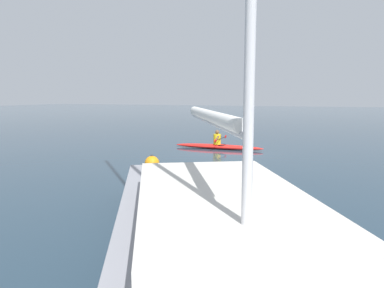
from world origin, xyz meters
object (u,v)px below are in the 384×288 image
(kayak, at_px, (218,147))
(mooring_buoy_orange_mid, at_px, (152,163))
(kayaker, at_px, (217,138))
(sailboat_mid_row, at_px, (228,253))

(kayak, height_order, mooring_buoy_orange_mid, mooring_buoy_orange_mid)
(kayaker, distance_m, sailboat_mid_row, 13.77)
(kayak, xyz_separation_m, mooring_buoy_orange_mid, (0.75, 6.09, 0.15))
(kayak, xyz_separation_m, kayaker, (0.05, 0.00, 0.43))
(sailboat_mid_row, relative_size, mooring_buoy_orange_mid, 22.64)
(sailboat_mid_row, distance_m, mooring_buoy_orange_mid, 8.57)
(kayak, xyz_separation_m, sailboat_mid_row, (-4.14, 13.12, 0.44))
(sailboat_mid_row, xyz_separation_m, mooring_buoy_orange_mid, (4.89, -7.02, -0.29))
(kayaker, relative_size, sailboat_mid_row, 0.17)
(kayaker, xyz_separation_m, sailboat_mid_row, (-4.19, 13.12, 0.01))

